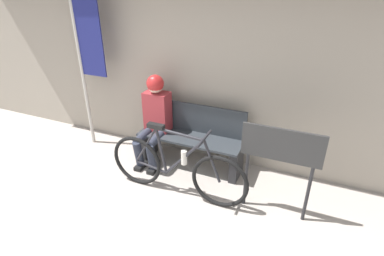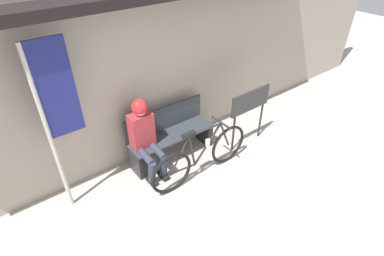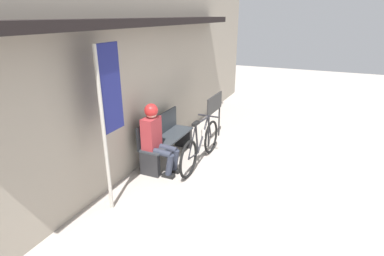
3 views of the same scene
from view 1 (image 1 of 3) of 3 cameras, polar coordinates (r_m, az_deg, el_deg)
The scene contains 6 objects.
storefront_wall at distance 4.09m, azimuth -2.88°, elevation 16.97°, with size 12.00×0.56×3.20m.
park_bench_near at distance 4.06m, azimuth -0.13°, elevation -2.19°, with size 1.42×0.42×0.85m.
bicycle at distance 3.51m, azimuth -3.07°, elevation -7.67°, with size 1.73×0.40×0.89m.
person_seated at distance 4.05m, azimuth -7.17°, elevation 2.60°, with size 0.34×0.58×1.24m.
banner_pole at distance 4.47m, azimuth -19.47°, elevation 14.09°, with size 0.45×0.05×2.28m.
signboard at distance 3.17m, azimuth 16.57°, elevation -4.49°, with size 0.82×0.04×1.03m.
Camera 1 is at (1.78, -0.91, 2.34)m, focal length 28.00 mm.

